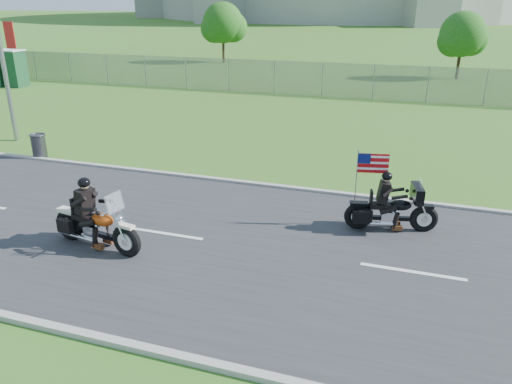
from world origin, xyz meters
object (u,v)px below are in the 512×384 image
(motorcycle_lead, at_px, (95,227))
(trash_can, at_px, (39,147))
(motorcycle_follow, at_px, (391,211))
(porta_toilet_a, at_px, (15,69))

(motorcycle_lead, bearing_deg, trash_can, 148.66)
(motorcycle_lead, bearing_deg, motorcycle_follow, 35.49)
(motorcycle_lead, relative_size, motorcycle_follow, 1.12)
(porta_toilet_a, distance_m, motorcycle_lead, 26.17)
(porta_toilet_a, relative_size, motorcycle_follow, 1.00)
(motorcycle_lead, bearing_deg, porta_toilet_a, 145.81)
(trash_can, bearing_deg, motorcycle_lead, -40.95)
(motorcycle_lead, distance_m, trash_can, 8.25)
(trash_can, bearing_deg, porta_toilet_a, 134.89)
(porta_toilet_a, bearing_deg, motorcycle_lead, -43.80)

